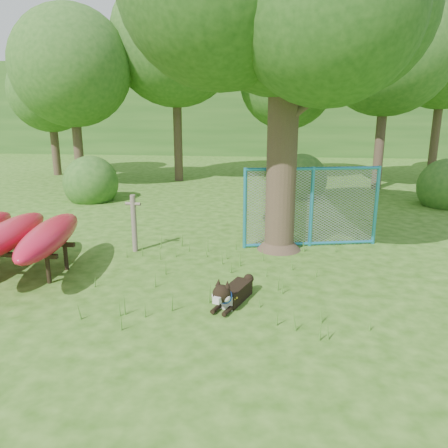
# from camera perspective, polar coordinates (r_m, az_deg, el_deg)

# --- Properties ---
(ground) EXTENTS (80.00, 80.00, 0.00)m
(ground) POSITION_cam_1_polar(r_m,az_deg,el_deg) (7.06, -2.78, -10.33)
(ground) COLOR #275310
(ground) RESTS_ON ground
(wooden_post) EXTENTS (0.34, 0.12, 1.24)m
(wooden_post) POSITION_cam_1_polar(r_m,az_deg,el_deg) (9.52, -11.68, 0.27)
(wooden_post) COLOR #685B4E
(wooden_post) RESTS_ON ground
(husky_dog) EXTENTS (0.61, 1.14, 0.53)m
(husky_dog) POSITION_cam_1_polar(r_m,az_deg,el_deg) (6.94, 0.94, -9.08)
(husky_dog) COLOR black
(husky_dog) RESTS_ON ground
(fence_section) EXTENTS (3.00, 0.74, 2.98)m
(fence_section) POSITION_cam_1_polar(r_m,az_deg,el_deg) (9.84, 11.35, 2.19)
(fence_section) COLOR teal
(fence_section) RESTS_ON ground
(wildflower_clump) EXTENTS (0.09, 0.10, 0.20)m
(wildflower_clump) POSITION_cam_1_polar(r_m,az_deg,el_deg) (6.81, 1.33, -9.81)
(wildflower_clump) COLOR #4B7D29
(wildflower_clump) RESTS_ON ground
(bg_tree_a) EXTENTS (4.40, 4.40, 6.70)m
(bg_tree_a) POSITION_cam_1_polar(r_m,az_deg,el_deg) (18.03, -19.31, 18.79)
(bg_tree_a) COLOR #3C2D20
(bg_tree_a) RESTS_ON ground
(bg_tree_b) EXTENTS (5.20, 5.20, 8.22)m
(bg_tree_b) POSITION_cam_1_polar(r_m,az_deg,el_deg) (18.93, -6.37, 22.69)
(bg_tree_b) COLOR #3C2D20
(bg_tree_b) RESTS_ON ground
(bg_tree_c) EXTENTS (4.00, 4.00, 6.12)m
(bg_tree_c) POSITION_cam_1_polar(r_m,az_deg,el_deg) (19.34, 8.27, 17.99)
(bg_tree_c) COLOR #3C2D20
(bg_tree_c) RESTS_ON ground
(bg_tree_d) EXTENTS (4.80, 4.80, 7.50)m
(bg_tree_d) POSITION_cam_1_polar(r_m,az_deg,el_deg) (17.87, 20.65, 20.66)
(bg_tree_d) COLOR #3C2D20
(bg_tree_d) RESTS_ON ground
(bg_tree_e) EXTENTS (4.60, 4.60, 7.55)m
(bg_tree_e) POSITION_cam_1_polar(r_m,az_deg,el_deg) (21.57, 26.92, 19.28)
(bg_tree_e) COLOR #3C2D20
(bg_tree_e) RESTS_ON ground
(bg_tree_f) EXTENTS (3.60, 3.60, 5.55)m
(bg_tree_f) POSITION_cam_1_polar(r_m,az_deg,el_deg) (21.78, -21.80, 15.76)
(bg_tree_f) COLOR #3C2D20
(bg_tree_f) RESTS_ON ground
(shrub_left) EXTENTS (1.80, 1.80, 1.80)m
(shrub_left) POSITION_cam_1_polar(r_m,az_deg,el_deg) (15.37, -16.82, 2.95)
(shrub_left) COLOR #28551B
(shrub_left) RESTS_ON ground
(shrub_right) EXTENTS (1.80, 1.80, 1.80)m
(shrub_right) POSITION_cam_1_polar(r_m,az_deg,el_deg) (15.59, 26.86, 2.13)
(shrub_right) COLOR #28551B
(shrub_right) RESTS_ON ground
(shrub_mid) EXTENTS (1.80, 1.80, 1.80)m
(shrub_mid) POSITION_cam_1_polar(r_m,az_deg,el_deg) (15.62, 9.91, 3.55)
(shrub_mid) COLOR #28551B
(shrub_mid) RESTS_ON ground
(wooded_hillside) EXTENTS (80.00, 12.00, 6.00)m
(wooded_hillside) POSITION_cam_1_polar(r_m,az_deg,el_deg) (34.32, 4.98, 14.80)
(wooded_hillside) COLOR #28551B
(wooded_hillside) RESTS_ON ground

